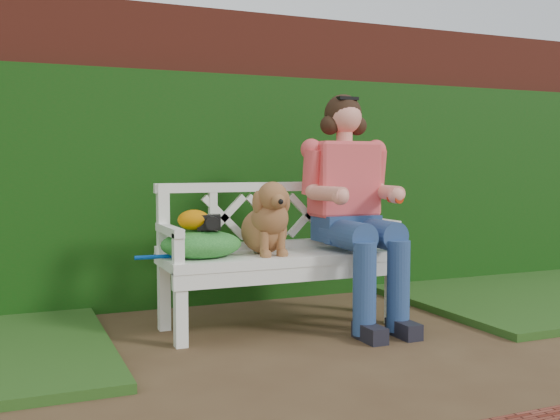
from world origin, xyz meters
name	(u,v)px	position (x,y,z in m)	size (l,w,h in m)	color
ground	(342,360)	(0.00, 0.00, 0.00)	(60.00, 60.00, 0.00)	#45301D
brick_wall	(228,156)	(0.00, 1.90, 1.10)	(10.00, 0.30, 2.20)	maroon
ivy_hedge	(237,189)	(0.00, 1.68, 0.85)	(10.00, 0.18, 1.70)	#19390C
grass_right	(554,291)	(2.40, 0.90, 0.03)	(2.60, 2.00, 0.05)	#274D17
garden_bench	(280,290)	(-0.03, 0.78, 0.24)	(1.58, 0.60, 0.48)	white
seated_woman	(348,206)	(0.45, 0.76, 0.76)	(0.64, 0.86, 1.52)	#FF2B2A
dog	(266,217)	(-0.14, 0.75, 0.71)	(0.31, 0.42, 0.46)	#A56544
tennis_racket	(193,255)	(-0.59, 0.80, 0.49)	(0.54, 0.23, 0.03)	beige
green_bag	(201,244)	(-0.55, 0.76, 0.56)	(0.49, 0.38, 0.17)	#268A1B
camera_item	(209,222)	(-0.51, 0.74, 0.69)	(0.14, 0.10, 0.09)	black
baseball_glove	(194,220)	(-0.59, 0.76, 0.71)	(0.19, 0.14, 0.12)	#BE6D03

